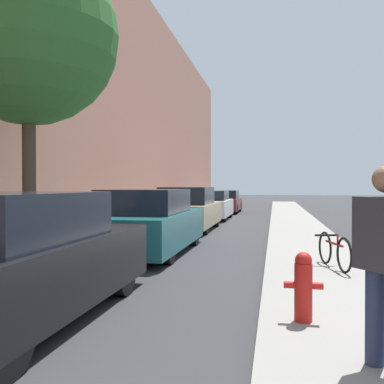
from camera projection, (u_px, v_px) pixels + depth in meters
name	position (u px, v px, depth m)	size (l,w,h in m)	color
ground_plane	(214.00, 231.00, 15.16)	(120.00, 120.00, 0.00)	#333335
sidewalk_left	(134.00, 228.00, 15.70)	(2.00, 52.00, 0.12)	gray
sidewalk_right	(299.00, 231.00, 14.62)	(2.00, 52.00, 0.12)	gray
building_facade_left	(99.00, 84.00, 15.88)	(0.70, 52.00, 10.63)	tan
parked_car_black	(12.00, 261.00, 5.04)	(1.85, 4.55, 1.52)	black
parked_car_teal	(148.00, 223.00, 10.31)	(1.88, 4.60, 1.51)	black
parked_car_champagne	(188.00, 210.00, 15.62)	(1.84, 4.50, 1.54)	black
parked_car_white	(209.00, 205.00, 20.64)	(1.92, 4.07, 1.35)	black
parked_car_maroon	(225.00, 202.00, 25.63)	(1.75, 4.06, 1.32)	black
street_tree_near	(28.00, 36.00, 8.29)	(3.42, 3.42, 6.06)	#4C3A2B
fire_hydrant	(303.00, 286.00, 4.73)	(0.42, 0.19, 0.76)	red
bicycle	(334.00, 251.00, 7.78)	(0.51, 1.46, 0.61)	black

